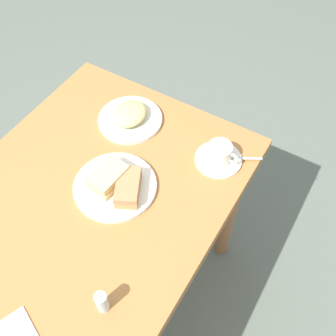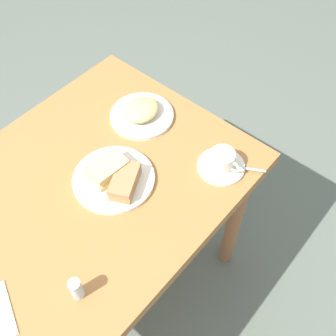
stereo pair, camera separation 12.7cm
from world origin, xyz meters
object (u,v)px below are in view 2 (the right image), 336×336
(dining_table, at_px, (65,225))
(side_plate, at_px, (142,116))
(salt_shaker, at_px, (76,289))
(sandwich_back, at_px, (125,181))
(coffee_saucer, at_px, (221,166))
(spoon, at_px, (245,168))
(sandwich_front, at_px, (107,169))
(sandwich_plate, at_px, (114,179))
(coffee_cup, at_px, (223,160))

(dining_table, height_order, side_plate, side_plate)
(side_plate, bearing_deg, salt_shaker, 28.02)
(sandwich_back, xyz_separation_m, salt_shaker, (0.32, 0.14, 0.00))
(coffee_saucer, bearing_deg, dining_table, -32.12)
(sandwich_back, distance_m, side_plate, 0.30)
(spoon, height_order, side_plate, spoon)
(sandwich_back, distance_m, coffee_saucer, 0.31)
(sandwich_front, relative_size, sandwich_back, 0.85)
(side_plate, bearing_deg, sandwich_back, 33.15)
(sandwich_plate, height_order, coffee_cup, coffee_cup)
(side_plate, relative_size, salt_shaker, 2.95)
(sandwich_plate, relative_size, spoon, 2.80)
(coffee_saucer, bearing_deg, salt_shaker, -3.70)
(salt_shaker, bearing_deg, coffee_cup, 176.12)
(spoon, xyz_separation_m, salt_shaker, (0.61, -0.10, 0.03))
(sandwich_front, height_order, coffee_saucer, sandwich_front)
(coffee_saucer, distance_m, spoon, 0.07)
(coffee_cup, bearing_deg, coffee_saucer, -89.13)
(dining_table, distance_m, side_plate, 0.45)
(salt_shaker, bearing_deg, sandwich_front, -146.51)
(coffee_saucer, relative_size, spoon, 1.66)
(dining_table, bearing_deg, side_plate, -171.45)
(dining_table, bearing_deg, coffee_saucer, 147.88)
(side_plate, distance_m, salt_shaker, 0.65)
(sandwich_back, height_order, coffee_saucer, sandwich_back)
(sandwich_back, bearing_deg, salt_shaker, 23.54)
(sandwich_front, height_order, spoon, sandwich_front)
(dining_table, xyz_separation_m, spoon, (-0.47, 0.34, 0.11))
(dining_table, relative_size, sandwich_back, 8.41)
(sandwich_plate, xyz_separation_m, spoon, (-0.29, 0.29, 0.01))
(sandwich_back, height_order, spoon, sandwich_back)
(dining_table, relative_size, sandwich_plate, 4.79)
(coffee_cup, xyz_separation_m, spoon, (-0.04, 0.06, -0.03))
(sandwich_back, height_order, coffee_cup, coffee_cup)
(sandwich_plate, distance_m, sandwich_front, 0.04)
(spoon, bearing_deg, coffee_cup, -59.16)
(sandwich_back, xyz_separation_m, coffee_saucer, (-0.25, 0.17, -0.03))
(coffee_cup, relative_size, salt_shaker, 1.41)
(sandwich_front, bearing_deg, coffee_saucer, 136.57)
(coffee_cup, height_order, salt_shaker, salt_shaker)
(sandwich_plate, height_order, side_plate, same)
(sandwich_back, height_order, side_plate, sandwich_back)
(sandwich_front, bearing_deg, dining_table, -9.62)
(sandwich_plate, bearing_deg, salt_shaker, 30.66)
(coffee_saucer, bearing_deg, sandwich_front, -43.43)
(coffee_cup, distance_m, spoon, 0.08)
(coffee_saucer, distance_m, side_plate, 0.34)
(sandwich_back, relative_size, salt_shaker, 1.93)
(sandwich_front, xyz_separation_m, coffee_cup, (-0.26, 0.25, 0.00))
(dining_table, xyz_separation_m, sandwich_front, (-0.18, 0.03, 0.14))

